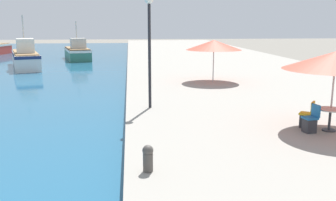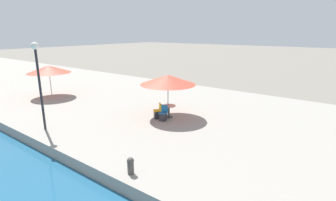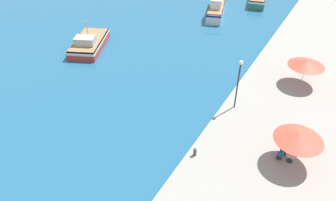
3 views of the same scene
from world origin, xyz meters
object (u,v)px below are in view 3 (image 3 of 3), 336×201
Objects in this scene: cafe_umbrella_pink at (299,137)px; cafe_umbrella_white at (307,63)px; fishing_boat_near at (89,43)px; cafe_table at (291,156)px; mooring_bollard at (195,152)px; fishing_boat_mid at (216,8)px; lamppost at (239,76)px; cafe_chair_right at (284,151)px; cafe_chair_left at (280,155)px.

cafe_umbrella_pink is 10.68m from cafe_umbrella_white.
fishing_boat_near is 9.33× the size of cafe_table.
cafe_umbrella_white reaches higher than mooring_bollard.
fishing_boat_near is 18.92m from fishing_boat_mid.
fishing_boat_mid reaches higher than cafe_umbrella_white.
cafe_umbrella_pink is (15.91, -23.57, 1.89)m from fishing_boat_mid.
fishing_boat_near is at bearing 171.25° from lamppost.
lamppost reaches higher than cafe_umbrella_white.
fishing_boat_near is at bearing 152.13° from mooring_bollard.
fishing_boat_near is 2.24× the size of cafe_umbrella_pink.
fishing_boat_near reaches higher than cafe_umbrella_white.
cafe_chair_right is at bearing -74.57° from fishing_boat_mid.
mooring_bollard is (9.73, -26.55, -0.05)m from fishing_boat_mid.
cafe_umbrella_pink is at bearing -81.48° from cafe_umbrella_white.
mooring_bollard is 7.37m from lamppost.
cafe_chair_left is (23.74, -7.01, 0.20)m from fishing_boat_near.
fishing_boat_mid reaches higher than fishing_boat_near.
fishing_boat_near is 19.26m from lamppost.
fishing_boat_near is 1.64× the size of lamppost.
fishing_boat_mid reaches higher than mooring_bollard.
lamppost is (10.16, -19.72, 2.70)m from fishing_boat_mid.
lamppost is at bearing 144.63° from cafe_table.
cafe_umbrella_pink is 0.73× the size of lamppost.
cafe_chair_left is 0.57m from cafe_chair_right.
mooring_bollard is (-6.07, -2.82, -0.18)m from cafe_table.
cafe_chair_right is at bearing 30.66° from mooring_bollard.
cafe_chair_left is at bearing -156.80° from cafe_chair_right.
cafe_chair_right reaches higher than mooring_bollard.
mooring_bollard is at bearing 107.87° from cafe_chair_left.
cafe_umbrella_white is 11.02m from cafe_chair_left.
cafe_umbrella_white reaches higher than cafe_table.
cafe_chair_right is at bearing -39.00° from fishing_boat_near.
fishing_boat_near reaches higher than mooring_bollard.
cafe_chair_left and cafe_chair_right have the same top height.
fishing_boat_near is at bearing 112.32° from cafe_chair_right.
cafe_chair_right is (0.14, 0.55, 0.00)m from cafe_chair_left.
cafe_chair_left is 1.39× the size of mooring_bollard.
fishing_boat_mid is 28.51m from cafe_table.
fishing_boat_mid reaches higher than cafe_table.
cafe_umbrella_white is (22.98, 3.82, 2.05)m from fishing_boat_near.
cafe_umbrella_pink is 1.01× the size of cafe_umbrella_white.
fishing_boat_near reaches higher than cafe_chair_left.
cafe_umbrella_pink is 2.09m from cafe_chair_right.
fishing_boat_near is 20.80m from mooring_bollard.
fishing_boat_near is 0.87× the size of fishing_boat_mid.
fishing_boat_mid is at bearing 124.03° from cafe_umbrella_pink.
cafe_chair_left is at bearing -75.42° from fishing_boat_mid.
fishing_boat_mid is at bearing 110.13° from mooring_bollard.
cafe_umbrella_pink is (24.57, -6.74, 2.16)m from fishing_boat_near.
cafe_chair_left reaches higher than mooring_bollard.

